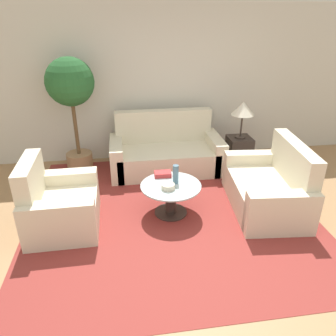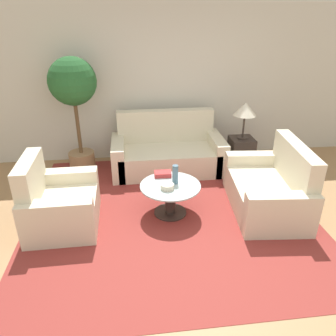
{
  "view_description": "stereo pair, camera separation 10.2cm",
  "coord_description": "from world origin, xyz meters",
  "px_view_note": "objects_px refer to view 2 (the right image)",
  "views": [
    {
      "loc": [
        -0.65,
        -2.9,
        2.46
      ],
      "look_at": [
        -0.07,
        1.0,
        0.55
      ],
      "focal_mm": 35.0,
      "sensor_mm": 36.0,
      "label": 1
    },
    {
      "loc": [
        -0.55,
        -2.92,
        2.46
      ],
      "look_at": [
        -0.07,
        1.0,
        0.55
      ],
      "focal_mm": 35.0,
      "sensor_mm": 36.0,
      "label": 2
    }
  ],
  "objects_px": {
    "armchair": "(57,205)",
    "vase": "(175,174)",
    "coffee_table": "(170,195)",
    "table_lamp": "(245,110)",
    "sofa_main": "(167,152)",
    "bowl": "(167,186)",
    "book_stack": "(163,174)",
    "potted_plant": "(74,92)",
    "loveseat": "(272,190)"
  },
  "relations": [
    {
      "from": "sofa_main",
      "to": "bowl",
      "type": "height_order",
      "value": "sofa_main"
    },
    {
      "from": "loveseat",
      "to": "table_lamp",
      "type": "relative_size",
      "value": 2.46
    },
    {
      "from": "coffee_table",
      "to": "vase",
      "type": "distance_m",
      "value": 0.29
    },
    {
      "from": "coffee_table",
      "to": "potted_plant",
      "type": "height_order",
      "value": "potted_plant"
    },
    {
      "from": "loveseat",
      "to": "bowl",
      "type": "height_order",
      "value": "loveseat"
    },
    {
      "from": "armchair",
      "to": "potted_plant",
      "type": "xyz_separation_m",
      "value": [
        0.12,
        1.61,
        1.03
      ]
    },
    {
      "from": "loveseat",
      "to": "coffee_table",
      "type": "height_order",
      "value": "loveseat"
    },
    {
      "from": "loveseat",
      "to": "potted_plant",
      "type": "height_order",
      "value": "potted_plant"
    },
    {
      "from": "book_stack",
      "to": "coffee_table",
      "type": "bearing_deg",
      "value": -73.37
    },
    {
      "from": "loveseat",
      "to": "vase",
      "type": "distance_m",
      "value": 1.33
    },
    {
      "from": "vase",
      "to": "book_stack",
      "type": "xyz_separation_m",
      "value": [
        -0.14,
        0.22,
        -0.1
      ]
    },
    {
      "from": "table_lamp",
      "to": "armchair",
      "type": "bearing_deg",
      "value": -154.88
    },
    {
      "from": "loveseat",
      "to": "book_stack",
      "type": "distance_m",
      "value": 1.48
    },
    {
      "from": "loveseat",
      "to": "table_lamp",
      "type": "height_order",
      "value": "table_lamp"
    },
    {
      "from": "potted_plant",
      "to": "bowl",
      "type": "xyz_separation_m",
      "value": [
        1.26,
        -1.62,
        -0.86
      ]
    },
    {
      "from": "loveseat",
      "to": "coffee_table",
      "type": "relative_size",
      "value": 1.87
    },
    {
      "from": "potted_plant",
      "to": "book_stack",
      "type": "relative_size",
      "value": 7.99
    },
    {
      "from": "potted_plant",
      "to": "book_stack",
      "type": "distance_m",
      "value": 1.97
    },
    {
      "from": "table_lamp",
      "to": "vase",
      "type": "xyz_separation_m",
      "value": [
        -1.29,
        -1.18,
        -0.48
      ]
    },
    {
      "from": "coffee_table",
      "to": "table_lamp",
      "type": "xyz_separation_m",
      "value": [
        1.36,
        1.23,
        0.75
      ]
    },
    {
      "from": "sofa_main",
      "to": "loveseat",
      "type": "bearing_deg",
      "value": -49.25
    },
    {
      "from": "loveseat",
      "to": "vase",
      "type": "xyz_separation_m",
      "value": [
        -1.3,
        0.09,
        0.27
      ]
    },
    {
      "from": "loveseat",
      "to": "book_stack",
      "type": "xyz_separation_m",
      "value": [
        -1.44,
        0.31,
        0.17
      ]
    },
    {
      "from": "table_lamp",
      "to": "vase",
      "type": "distance_m",
      "value": 1.81
    },
    {
      "from": "coffee_table",
      "to": "table_lamp",
      "type": "bearing_deg",
      "value": 42.1
    },
    {
      "from": "sofa_main",
      "to": "bowl",
      "type": "relative_size",
      "value": 10.71
    },
    {
      "from": "table_lamp",
      "to": "book_stack",
      "type": "distance_m",
      "value": 1.82
    },
    {
      "from": "vase",
      "to": "bowl",
      "type": "xyz_separation_m",
      "value": [
        -0.12,
        -0.14,
        -0.09
      ]
    },
    {
      "from": "coffee_table",
      "to": "book_stack",
      "type": "relative_size",
      "value": 3.4
    },
    {
      "from": "bowl",
      "to": "armchair",
      "type": "bearing_deg",
      "value": 179.46
    },
    {
      "from": "loveseat",
      "to": "vase",
      "type": "bearing_deg",
      "value": -88.57
    },
    {
      "from": "armchair",
      "to": "vase",
      "type": "xyz_separation_m",
      "value": [
        1.5,
        0.13,
        0.27
      ]
    },
    {
      "from": "coffee_table",
      "to": "book_stack",
      "type": "xyz_separation_m",
      "value": [
        -0.07,
        0.27,
        0.18
      ]
    },
    {
      "from": "sofa_main",
      "to": "book_stack",
      "type": "xyz_separation_m",
      "value": [
        -0.2,
        -1.13,
        0.17
      ]
    },
    {
      "from": "sofa_main",
      "to": "vase",
      "type": "distance_m",
      "value": 1.38
    },
    {
      "from": "table_lamp",
      "to": "bowl",
      "type": "relative_size",
      "value": 3.5
    },
    {
      "from": "bowl",
      "to": "book_stack",
      "type": "distance_m",
      "value": 0.36
    },
    {
      "from": "armchair",
      "to": "vase",
      "type": "bearing_deg",
      "value": -85.9
    },
    {
      "from": "vase",
      "to": "bowl",
      "type": "height_order",
      "value": "vase"
    },
    {
      "from": "coffee_table",
      "to": "table_lamp",
      "type": "height_order",
      "value": "table_lamp"
    },
    {
      "from": "potted_plant",
      "to": "book_stack",
      "type": "bearing_deg",
      "value": -45.4
    },
    {
      "from": "armchair",
      "to": "potted_plant",
      "type": "distance_m",
      "value": 1.92
    },
    {
      "from": "vase",
      "to": "book_stack",
      "type": "distance_m",
      "value": 0.28
    },
    {
      "from": "sofa_main",
      "to": "potted_plant",
      "type": "relative_size",
      "value": 0.99
    },
    {
      "from": "sofa_main",
      "to": "bowl",
      "type": "bearing_deg",
      "value": -96.89
    },
    {
      "from": "table_lamp",
      "to": "bowl",
      "type": "xyz_separation_m",
      "value": [
        -1.41,
        -1.32,
        -0.57
      ]
    },
    {
      "from": "armchair",
      "to": "loveseat",
      "type": "height_order",
      "value": "loveseat"
    },
    {
      "from": "sofa_main",
      "to": "potted_plant",
      "type": "bearing_deg",
      "value": 174.68
    },
    {
      "from": "bowl",
      "to": "vase",
      "type": "bearing_deg",
      "value": 49.24
    },
    {
      "from": "armchair",
      "to": "table_lamp",
      "type": "bearing_deg",
      "value": -65.55
    }
  ]
}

